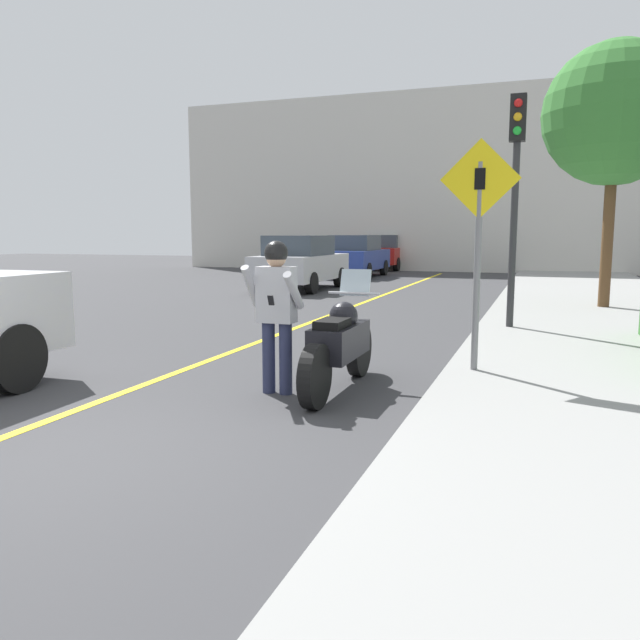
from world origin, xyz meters
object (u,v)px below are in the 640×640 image
Objects in this scene: crossing_sign at (478,233)px; parked_car_red at (386,252)px; person_biker at (276,302)px; parked_car_blue at (356,256)px; motorcycle at (340,345)px; parked_car_silver at (301,262)px; street_tree at (615,115)px; traffic_light at (516,168)px.

crossing_sign reaches higher than parked_car_red.
parked_car_blue is (-4.53, 18.24, -0.15)m from person_biker.
crossing_sign is at bearing 36.72° from motorcycle.
person_biker is 12.79m from parked_car_silver.
street_tree is at bearing 68.76° from motorcycle.
parked_car_blue is (-5.12, 17.88, 0.34)m from motorcycle.
crossing_sign is 0.47× the size of street_tree.
street_tree is at bearing -59.92° from parked_car_red.
person_biker is at bearing -78.94° from parked_car_red.
parked_car_red is (-0.14, 5.60, 0.00)m from parked_car_blue.
parked_car_blue is at bearing 103.93° from person_biker.
parked_car_silver is at bearing 121.10° from crossing_sign.
street_tree is at bearing 66.27° from person_biker.
parked_car_blue is at bearing 105.99° from motorcycle.
crossing_sign is 0.69× the size of traffic_light.
crossing_sign is at bearing -58.90° from parked_car_silver.
parked_car_red is at bearing 106.38° from crossing_sign.
parked_car_silver is (-4.46, 11.99, -0.15)m from person_biker.
parked_car_red is at bearing 90.98° from parked_car_silver.
motorcycle is 0.85m from person_biker.
person_biker reaches higher than motorcycle.
motorcycle is 24.07m from parked_car_red.
parked_car_silver is (-6.41, 10.62, -0.88)m from crossing_sign.
parked_car_silver reaches higher than person_biker.
crossing_sign is at bearing -69.02° from parked_car_blue.
parked_car_blue is at bearing -88.61° from parked_car_red.
street_tree is (1.79, 3.86, 1.42)m from traffic_light.
parked_car_blue is at bearing 116.98° from traffic_light.
traffic_light reaches higher than crossing_sign.
motorcycle is at bearing -66.49° from parked_car_silver.
motorcycle is 1.34× the size of person_biker.
parked_car_blue reaches higher than person_biker.
parked_car_red is at bearing 110.00° from traffic_light.
motorcycle is 0.53× the size of parked_car_red.
crossing_sign is at bearing 35.07° from person_biker.
street_tree is at bearing 75.27° from crossing_sign.
parked_car_silver is 1.00× the size of parked_car_blue.
street_tree is (2.00, 7.61, 2.51)m from crossing_sign.
person_biker is at bearing -113.73° from street_tree.
street_tree is 13.01m from parked_car_blue.
motorcycle is at bearing 31.09° from person_biker.
traffic_light is at bearing -114.93° from street_tree.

